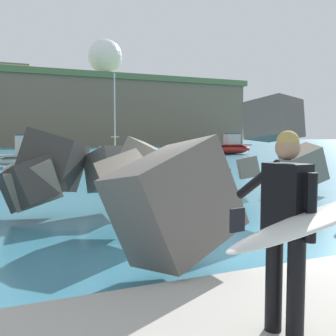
# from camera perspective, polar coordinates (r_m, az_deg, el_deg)

# --- Properties ---
(ground_plane) EXTENTS (400.00, 400.00, 0.00)m
(ground_plane) POSITION_cam_1_polar(r_m,az_deg,el_deg) (7.28, 6.21, -11.17)
(ground_plane) COLOR teal
(breakwater_jetty) EXTENTS (32.35, 8.05, 3.23)m
(breakwater_jetty) POSITION_cam_1_polar(r_m,az_deg,el_deg) (9.63, 8.96, 0.04)
(breakwater_jetty) COLOR gray
(breakwater_jetty) RESTS_ON ground
(surfer_with_board) EXTENTS (2.12, 1.29, 1.78)m
(surfer_with_board) POSITION_cam_1_polar(r_m,az_deg,el_deg) (3.54, 18.05, -6.94)
(surfer_with_board) COLOR black
(surfer_with_board) RESTS_ON walkway_path
(boat_near_left) EXTENTS (2.05, 4.12, 7.42)m
(boat_near_left) POSITION_cam_1_polar(r_m,az_deg,el_deg) (35.91, -7.63, 2.26)
(boat_near_left) COLOR #EAC64C
(boat_near_left) RESTS_ON ground
(boat_near_right) EXTENTS (5.31, 2.04, 2.32)m
(boat_near_right) POSITION_cam_1_polar(r_m,az_deg,el_deg) (44.62, 8.68, 2.90)
(boat_near_right) COLOR maroon
(boat_near_right) RESTS_ON ground
(boat_mid_left) EXTENTS (5.32, 2.78, 2.13)m
(boat_mid_left) POSITION_cam_1_polar(r_m,az_deg,el_deg) (27.78, -18.44, 1.55)
(boat_mid_left) COLOR beige
(boat_mid_left) RESTS_ON ground
(headland_bluff) EXTENTS (88.08, 35.01, 14.65)m
(headland_bluff) POSITION_cam_1_polar(r_m,az_deg,el_deg) (96.17, -17.80, 7.50)
(headland_bluff) COLOR #756651
(headland_bluff) RESTS_ON ground
(radar_dome) EXTENTS (8.41, 8.41, 11.22)m
(radar_dome) POSITION_cam_1_polar(r_m,az_deg,el_deg) (104.18, -8.91, 15.08)
(radar_dome) COLOR silver
(radar_dome) RESTS_ON headland_bluff
(station_building_central) EXTENTS (7.98, 6.62, 4.47)m
(station_building_central) POSITION_cam_1_polar(r_m,az_deg,el_deg) (106.60, -21.37, 12.26)
(station_building_central) COLOR beige
(station_building_central) RESTS_ON headland_bluff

